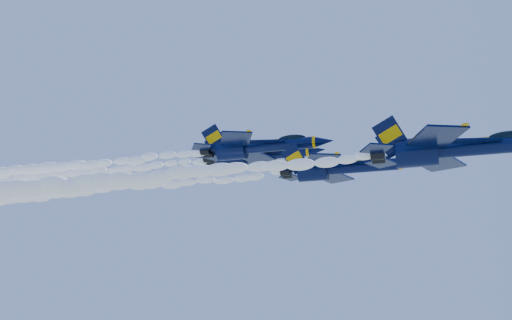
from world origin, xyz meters
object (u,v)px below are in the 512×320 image
(jet_second, at_px, (340,168))
(jet_fourth, at_px, (256,155))
(jet_third, at_px, (258,147))
(jet_lead, at_px, (457,148))

(jet_second, bearing_deg, jet_fourth, 140.32)
(jet_fourth, bearing_deg, jet_third, -72.35)
(jet_lead, bearing_deg, jet_third, 155.21)
(jet_second, relative_size, jet_third, 0.93)
(jet_third, bearing_deg, jet_fourth, 107.65)
(jet_lead, height_order, jet_second, jet_second)
(jet_third, bearing_deg, jet_lead, -24.79)
(jet_second, xyz_separation_m, jet_third, (-10.76, 3.43, 4.53))
(jet_lead, xyz_separation_m, jet_fourth, (-25.69, 18.24, 6.86))
(jet_lead, distance_m, jet_second, 14.57)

